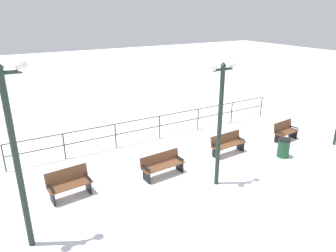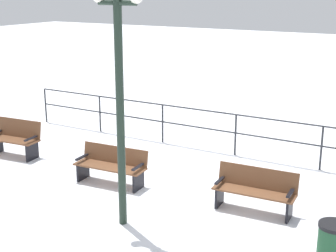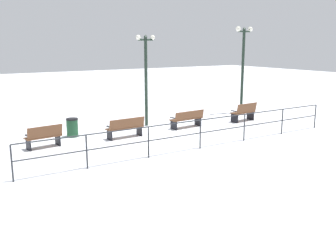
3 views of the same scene
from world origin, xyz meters
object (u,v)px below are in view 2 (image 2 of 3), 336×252
at_px(lamppost_middle, 119,85).
at_px(trash_bin, 333,247).
at_px(bench_third, 255,189).
at_px(bench_nearest, 15,138).
at_px(bench_second, 111,165).

distance_m(lamppost_middle, trash_bin, 4.49).
bearing_deg(lamppost_middle, bench_third, 131.52).
xyz_separation_m(bench_third, lamppost_middle, (1.77, -2.00, 2.24)).
bearing_deg(lamppost_middle, bench_nearest, -110.85).
bearing_deg(bench_second, trash_bin, 72.89).
relative_size(bench_second, lamppost_middle, 0.40).
distance_m(bench_third, lamppost_middle, 3.49).
bearing_deg(trash_bin, bench_nearest, -99.80).
bearing_deg(bench_third, bench_nearest, -93.61).
xyz_separation_m(bench_nearest, bench_second, (0.29, 3.38, -0.04)).
xyz_separation_m(bench_second, trash_bin, (1.19, 5.22, -0.04)).
bearing_deg(lamppost_middle, bench_second, -137.83).
bearing_deg(bench_nearest, trash_bin, 74.93).
distance_m(bench_second, lamppost_middle, 3.05).
bearing_deg(bench_second, bench_nearest, -99.14).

